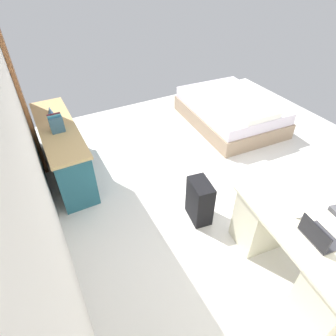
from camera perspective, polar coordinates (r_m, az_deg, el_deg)
The scene contains 11 objects.
ground_plane at distance 4.15m, azimuth 10.48°, elevation -3.30°, with size 5.90×5.90×0.00m, color silver.
wall_back at distance 2.66m, azimuth -27.26°, elevation 4.44°, with size 4.90×0.10×2.86m, color silver.
door_wooden at distance 4.55m, azimuth -27.33°, elevation 12.32°, with size 0.88×0.05×2.04m, color brown.
desk at distance 3.14m, azimuth 24.47°, elevation -15.01°, with size 1.51×0.83×0.75m.
credenza at distance 4.34m, azimuth -20.33°, elevation 3.41°, with size 1.80×0.48×0.79m.
bed at distance 5.52m, azimuth 12.48°, elevation 11.07°, with size 1.98×1.51×0.58m.
suitcase_black at distance 3.48m, azimuth 6.39°, elevation -6.61°, with size 0.36×0.22×0.57m, color black.
laptop at distance 2.78m, azimuth 27.95°, elevation -11.97°, with size 0.33×0.26×0.21m.
computer_mouse at distance 2.93m, azimuth 24.94°, elevation -8.67°, with size 0.06×0.10×0.03m, color white.
book_row at distance 3.98m, azimuth -21.59°, elevation 8.34°, with size 0.15×0.17×0.22m.
figurine_small at distance 4.47m, azimuth -22.70°, elevation 10.67°, with size 0.08×0.08×0.11m, color #4C7FBF.
Camera 1 is at (-2.30, 2.08, 2.76)m, focal length 30.23 mm.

